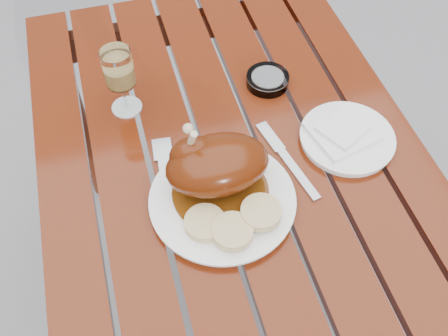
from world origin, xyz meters
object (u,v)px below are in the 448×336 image
at_px(table, 232,243).
at_px(dinner_plate, 222,200).
at_px(side_plate, 347,138).
at_px(ashtray, 268,80).
at_px(wine_glass, 121,82).

bearing_deg(table, dinner_plate, -117.52).
xyz_separation_m(table, side_plate, (0.25, -0.02, 0.38)).
distance_m(dinner_plate, ashtray, 0.35).
bearing_deg(ashtray, wine_glass, 177.72).
xyz_separation_m(dinner_plate, side_plate, (0.30, 0.08, -0.00)).
height_order(table, wine_glass, wine_glass).
relative_size(wine_glass, ashtray, 1.62).
bearing_deg(dinner_plate, side_plate, 15.05).
height_order(table, ashtray, ashtray).
bearing_deg(side_plate, wine_glass, 152.89).
distance_m(table, wine_glass, 0.53).
relative_size(dinner_plate, side_plate, 1.41).
bearing_deg(wine_glass, dinner_plate, -65.48).
bearing_deg(table, wine_glass, 133.47).
relative_size(table, side_plate, 5.91).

